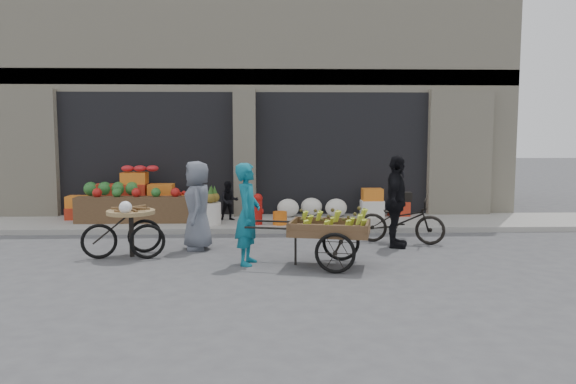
{
  "coord_description": "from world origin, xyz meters",
  "views": [
    {
      "loc": [
        0.61,
        -9.1,
        2.19
      ],
      "look_at": [
        0.96,
        1.28,
        1.1
      ],
      "focal_mm": 35.0,
      "sensor_mm": 36.0,
      "label": 1
    }
  ],
  "objects_px": {
    "pineapple_bin": "(210,214)",
    "banana_cart": "(327,226)",
    "vendor_woman": "(248,214)",
    "cyclist": "(396,202)",
    "vendor_grey": "(197,205)",
    "fire_hydrant": "(258,208)",
    "tricycle_cart": "(131,225)",
    "seated_person": "(229,201)",
    "orange_bucket": "(280,218)",
    "bicycle": "(401,221)"
  },
  "relations": [
    {
      "from": "vendor_grey",
      "to": "tricycle_cart",
      "type": "bearing_deg",
      "value": -69.95
    },
    {
      "from": "banana_cart",
      "to": "bicycle",
      "type": "bearing_deg",
      "value": 61.47
    },
    {
      "from": "fire_hydrant",
      "to": "tricycle_cart",
      "type": "relative_size",
      "value": 0.49
    },
    {
      "from": "tricycle_cart",
      "to": "vendor_grey",
      "type": "height_order",
      "value": "vendor_grey"
    },
    {
      "from": "banana_cart",
      "to": "tricycle_cart",
      "type": "bearing_deg",
      "value": 178.99
    },
    {
      "from": "tricycle_cart",
      "to": "vendor_woman",
      "type": "bearing_deg",
      "value": -33.79
    },
    {
      "from": "vendor_woman",
      "to": "pineapple_bin",
      "type": "bearing_deg",
      "value": 26.33
    },
    {
      "from": "seated_person",
      "to": "tricycle_cart",
      "type": "xyz_separation_m",
      "value": [
        -1.5,
        -3.39,
        -0.02
      ]
    },
    {
      "from": "fire_hydrant",
      "to": "banana_cart",
      "type": "xyz_separation_m",
      "value": [
        1.2,
        -3.58,
        0.16
      ]
    },
    {
      "from": "pineapple_bin",
      "to": "banana_cart",
      "type": "distance_m",
      "value": 4.31
    },
    {
      "from": "fire_hydrant",
      "to": "bicycle",
      "type": "bearing_deg",
      "value": -29.99
    },
    {
      "from": "tricycle_cart",
      "to": "cyclist",
      "type": "relative_size",
      "value": 0.82
    },
    {
      "from": "pineapple_bin",
      "to": "orange_bucket",
      "type": "bearing_deg",
      "value": -3.58
    },
    {
      "from": "seated_person",
      "to": "cyclist",
      "type": "distance_m",
      "value": 4.35
    },
    {
      "from": "tricycle_cart",
      "to": "vendor_grey",
      "type": "bearing_deg",
      "value": 11.59
    },
    {
      "from": "vendor_grey",
      "to": "cyclist",
      "type": "relative_size",
      "value": 0.95
    },
    {
      "from": "tricycle_cart",
      "to": "vendor_grey",
      "type": "distance_m",
      "value": 1.29
    },
    {
      "from": "pineapple_bin",
      "to": "vendor_woman",
      "type": "xyz_separation_m",
      "value": [
        1.0,
        -3.43,
        0.48
      ]
    },
    {
      "from": "orange_bucket",
      "to": "vendor_grey",
      "type": "height_order",
      "value": "vendor_grey"
    },
    {
      "from": "vendor_woman",
      "to": "tricycle_cart",
      "type": "relative_size",
      "value": 1.17
    },
    {
      "from": "fire_hydrant",
      "to": "banana_cart",
      "type": "bearing_deg",
      "value": -71.45
    },
    {
      "from": "orange_bucket",
      "to": "vendor_grey",
      "type": "distance_m",
      "value": 2.69
    },
    {
      "from": "orange_bucket",
      "to": "tricycle_cart",
      "type": "relative_size",
      "value": 0.22
    },
    {
      "from": "fire_hydrant",
      "to": "banana_cart",
      "type": "distance_m",
      "value": 3.78
    },
    {
      "from": "vendor_grey",
      "to": "cyclist",
      "type": "height_order",
      "value": "cyclist"
    },
    {
      "from": "vendor_grey",
      "to": "pineapple_bin",
      "type": "bearing_deg",
      "value": 171.89
    },
    {
      "from": "fire_hydrant",
      "to": "vendor_woman",
      "type": "bearing_deg",
      "value": -91.71
    },
    {
      "from": "fire_hydrant",
      "to": "cyclist",
      "type": "distance_m",
      "value": 3.41
    },
    {
      "from": "vendor_woman",
      "to": "cyclist",
      "type": "bearing_deg",
      "value": -54.75
    },
    {
      "from": "seated_person",
      "to": "banana_cart",
      "type": "distance_m",
      "value": 4.64
    },
    {
      "from": "seated_person",
      "to": "orange_bucket",
      "type": "bearing_deg",
      "value": -40.26
    },
    {
      "from": "seated_person",
      "to": "fire_hydrant",
      "type": "bearing_deg",
      "value": -52.88
    },
    {
      "from": "orange_bucket",
      "to": "cyclist",
      "type": "height_order",
      "value": "cyclist"
    },
    {
      "from": "pineapple_bin",
      "to": "tricycle_cart",
      "type": "bearing_deg",
      "value": -111.53
    },
    {
      "from": "seated_person",
      "to": "vendor_woman",
      "type": "height_order",
      "value": "vendor_woman"
    },
    {
      "from": "seated_person",
      "to": "banana_cart",
      "type": "height_order",
      "value": "seated_person"
    },
    {
      "from": "vendor_woman",
      "to": "tricycle_cart",
      "type": "bearing_deg",
      "value": 83.06
    },
    {
      "from": "vendor_woman",
      "to": "cyclist",
      "type": "xyz_separation_m",
      "value": [
        2.79,
        1.31,
        0.04
      ]
    },
    {
      "from": "pineapple_bin",
      "to": "vendor_woman",
      "type": "bearing_deg",
      "value": -73.75
    },
    {
      "from": "fire_hydrant",
      "to": "vendor_grey",
      "type": "xyz_separation_m",
      "value": [
        -1.09,
        -2.14,
        0.33
      ]
    },
    {
      "from": "pineapple_bin",
      "to": "tricycle_cart",
      "type": "relative_size",
      "value": 0.36
    },
    {
      "from": "cyclist",
      "to": "seated_person",
      "type": "bearing_deg",
      "value": 69.23
    },
    {
      "from": "orange_bucket",
      "to": "vendor_woman",
      "type": "bearing_deg",
      "value": -100.23
    },
    {
      "from": "fire_hydrant",
      "to": "orange_bucket",
      "type": "height_order",
      "value": "fire_hydrant"
    },
    {
      "from": "orange_bucket",
      "to": "seated_person",
      "type": "relative_size",
      "value": 0.34
    },
    {
      "from": "banana_cart",
      "to": "vendor_woman",
      "type": "xyz_separation_m",
      "value": [
        -1.3,
        0.2,
        0.18
      ]
    },
    {
      "from": "bicycle",
      "to": "tricycle_cart",
      "type": "bearing_deg",
      "value": 119.81
    },
    {
      "from": "banana_cart",
      "to": "fire_hydrant",
      "type": "bearing_deg",
      "value": 121.47
    },
    {
      "from": "vendor_woman",
      "to": "vendor_grey",
      "type": "bearing_deg",
      "value": 48.72
    },
    {
      "from": "bicycle",
      "to": "vendor_woman",
      "type": "bearing_deg",
      "value": 137.73
    }
  ]
}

